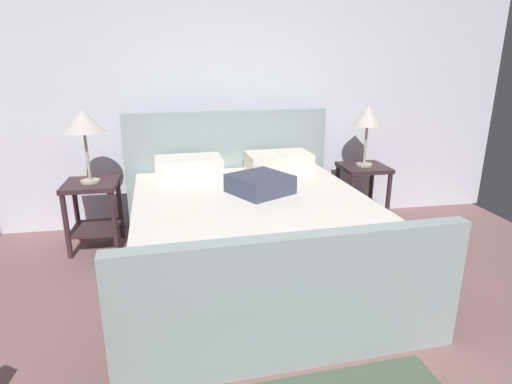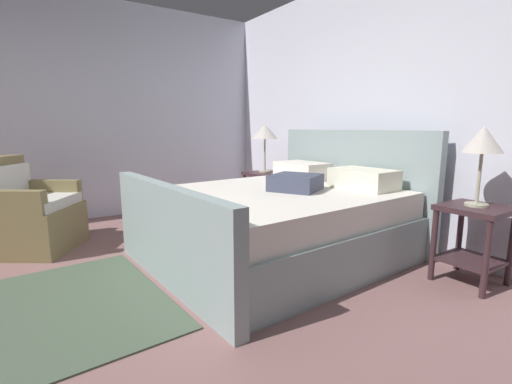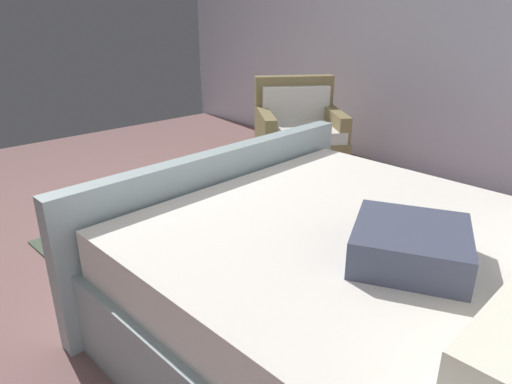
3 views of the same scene
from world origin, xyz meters
The scene contains 10 objects.
ground_plane centered at (0.00, 0.00, -0.01)m, with size 5.29×5.97×0.02m, color #89615F.
wall_back centered at (0.00, 3.04, 1.38)m, with size 5.41×0.12×2.75m, color white.
wall_side_left centered at (-2.71, 0.00, 1.38)m, with size 0.12×6.09×2.75m, color silver.
bed centered at (-0.17, 1.80, 0.35)m, with size 2.02×2.26×1.15m.
nightstand_right centered at (1.11, 2.65, 0.40)m, with size 0.44×0.44×0.60m.
table_lamp_right centered at (1.11, 2.65, 1.07)m, with size 0.28×0.28×0.59m.
nightstand_left centered at (-1.43, 2.52, 0.40)m, with size 0.44×0.44×0.60m.
table_lamp_left centered at (-1.43, 2.52, 1.10)m, with size 0.34×0.34×0.61m.
armchair centered at (-1.64, -0.12, 0.35)m, with size 1.01×1.01×0.90m.
area_rug centered at (-0.16, 0.06, 0.01)m, with size 1.55×1.12×0.01m, color #4C5C48.
Camera 2 is at (2.40, -0.17, 1.18)m, focal length 25.55 mm.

